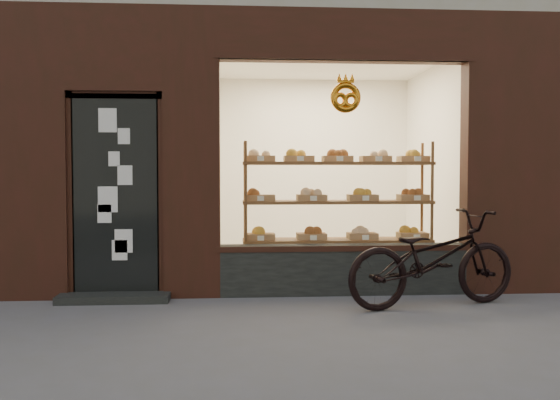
{
  "coord_description": "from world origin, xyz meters",
  "views": [
    {
      "loc": [
        -0.74,
        -4.64,
        1.35
      ],
      "look_at": [
        -0.26,
        2.0,
        1.05
      ],
      "focal_mm": 40.0,
      "sensor_mm": 36.0,
      "label": 1
    }
  ],
  "objects": [
    {
      "name": "ground",
      "position": [
        0.0,
        0.0,
        0.0
      ],
      "size": [
        90.0,
        90.0,
        0.0
      ],
      "primitive_type": "plane",
      "color": "#535353"
    },
    {
      "name": "display_shelf",
      "position": [
        0.45,
        2.55,
        0.88
      ],
      "size": [
        2.2,
        0.45,
        1.7
      ],
      "color": "brown",
      "rests_on": "ground"
    },
    {
      "name": "bicycle",
      "position": [
        1.23,
        1.43,
        0.49
      ],
      "size": [
        1.95,
        1.08,
        0.97
      ],
      "primitive_type": "imported",
      "rotation": [
        0.0,
        0.0,
        1.82
      ],
      "color": "black",
      "rests_on": "ground"
    }
  ]
}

